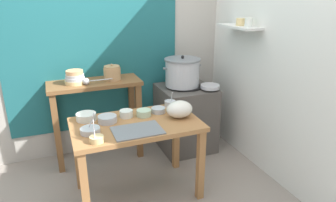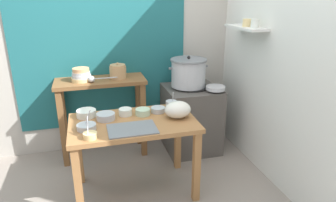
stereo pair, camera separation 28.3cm
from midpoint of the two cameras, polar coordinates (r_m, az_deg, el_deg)
ground_plane at (r=2.97m, az=-3.50°, el=-17.05°), size 9.00×9.00×0.00m
wall_back at (r=3.50m, az=-6.45°, el=11.90°), size 4.40×0.12×2.60m
wall_right at (r=3.18m, az=20.99°, el=9.88°), size 0.30×3.20×2.60m
prep_table at (r=2.69m, az=-3.55°, el=-6.03°), size 1.10×0.66×0.72m
back_shelf_table at (r=3.36m, az=-10.13°, el=0.37°), size 0.96×0.40×0.90m
stove_block at (r=3.57m, az=6.67°, el=-3.33°), size 0.60×0.61×0.78m
steamer_pot at (r=3.39m, az=6.28°, el=5.35°), size 0.45×0.41×0.35m
clay_pot at (r=3.29m, az=-7.07°, el=5.53°), size 0.18×0.18×0.18m
bowl_stack_enamel at (r=3.26m, az=-13.77°, el=4.76°), size 0.21×0.21×0.14m
ladle at (r=3.19m, az=-11.65°, el=4.08°), size 0.31×0.07×0.07m
serving_tray at (r=2.48m, az=-3.57°, el=-5.38°), size 0.40×0.28×0.01m
plastic_bag at (r=2.69m, az=4.85°, el=-1.69°), size 0.24×0.20×0.15m
wide_pan at (r=3.35m, az=11.40°, el=2.41°), size 0.21×0.21×0.04m
prep_bowl_0 at (r=2.53m, az=-12.15°, el=-4.82°), size 0.16×0.16×0.18m
prep_bowl_1 at (r=2.69m, az=-8.80°, el=-2.92°), size 0.16×0.16×0.06m
prep_bowl_2 at (r=2.76m, az=-5.21°, el=-2.08°), size 0.12×0.12×0.06m
prep_bowl_3 at (r=2.82m, az=0.95°, el=-1.67°), size 0.13×0.13×0.05m
prep_bowl_4 at (r=2.37m, az=-11.28°, el=-6.45°), size 0.11×0.11×0.17m
prep_bowl_5 at (r=2.76m, az=-1.89°, el=-2.09°), size 0.13×0.13×0.06m
prep_bowl_6 at (r=2.96m, az=3.37°, el=-0.52°), size 0.11×0.11×0.16m
prep_bowl_7 at (r=2.78m, az=-12.46°, el=-2.31°), size 0.17×0.17×0.06m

